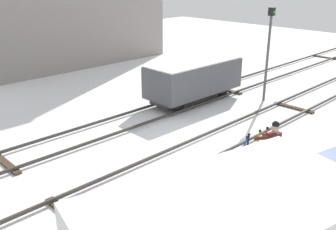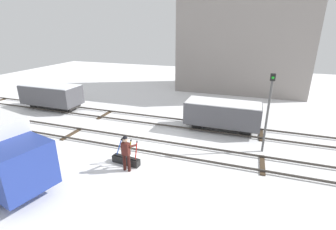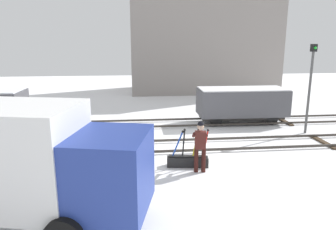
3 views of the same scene
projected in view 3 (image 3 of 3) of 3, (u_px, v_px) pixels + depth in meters
ground_plane at (197, 147)px, 13.82m from camera, size 60.00×60.00×0.00m
track_main_line at (197, 145)px, 13.79m from camera, size 44.00×1.94×0.18m
track_siding_near at (184, 123)px, 17.55m from camera, size 44.00×1.94×0.18m
switch_lever_frame at (188, 160)px, 11.67m from camera, size 1.55×0.54×1.45m
rail_worker at (200, 143)px, 11.01m from camera, size 0.60×0.72×1.87m
delivery_truck at (23, 160)px, 7.71m from camera, size 6.18×3.45×3.07m
signal_post at (310, 81)px, 15.35m from camera, size 0.24×0.32×4.41m
apartment_building at (203, 21)px, 28.29m from camera, size 13.23×5.92×12.57m
freight_car_back_track at (242, 103)px, 17.64m from camera, size 4.89×2.01×1.99m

